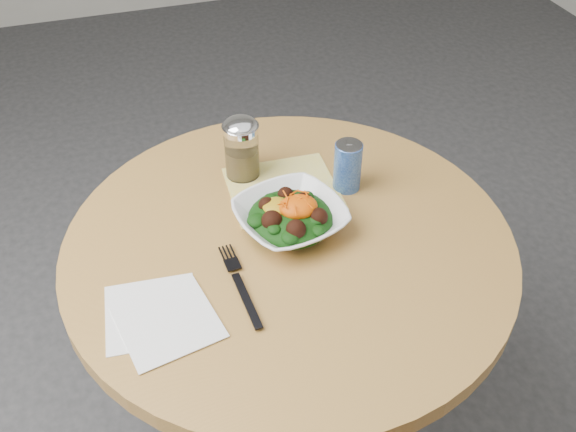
% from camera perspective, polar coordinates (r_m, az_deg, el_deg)
% --- Properties ---
extents(table, '(0.90, 0.90, 0.75)m').
position_cam_1_polar(table, '(1.42, 0.08, -7.76)').
color(table, black).
rests_on(table, ground).
extents(cloth_napkin, '(0.24, 0.22, 0.00)m').
position_cam_1_polar(cloth_napkin, '(1.40, -0.44, 2.43)').
color(cloth_napkin, yellow).
rests_on(cloth_napkin, table).
extents(paper_napkins, '(0.21, 0.21, 0.00)m').
position_cam_1_polar(paper_napkins, '(1.16, -11.32, -8.81)').
color(paper_napkins, white).
rests_on(paper_napkins, table).
extents(salad_bowl, '(0.26, 0.26, 0.08)m').
position_cam_1_polar(salad_bowl, '(1.28, 0.21, -0.05)').
color(salad_bowl, white).
rests_on(salad_bowl, table).
extents(fork, '(0.03, 0.22, 0.00)m').
position_cam_1_polar(fork, '(1.19, -4.35, -5.88)').
color(fork, black).
rests_on(fork, table).
extents(spice_shaker, '(0.08, 0.08, 0.14)m').
position_cam_1_polar(spice_shaker, '(1.40, -4.15, 6.00)').
color(spice_shaker, silver).
rests_on(spice_shaker, table).
extents(beverage_can, '(0.06, 0.06, 0.11)m').
position_cam_1_polar(beverage_can, '(1.38, 5.32, 4.45)').
color(beverage_can, '#0D2D99').
rests_on(beverage_can, table).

